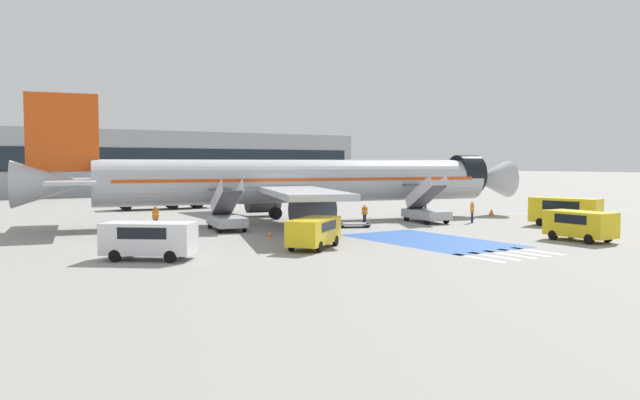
{
  "coord_description": "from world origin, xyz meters",
  "views": [
    {
      "loc": [
        -28.75,
        -45.33,
        5.05
      ],
      "look_at": [
        -0.85,
        -2.16,
        2.0
      ],
      "focal_mm": 35.0,
      "sensor_mm": 36.0,
      "label": 1
    }
  ],
  "objects": [
    {
      "name": "boarding_stairs_aft",
      "position": [
        -9.29,
        -2.22,
        0.97
      ],
      "size": [
        3.13,
        5.51,
        3.89
      ],
      "rotation": [
        0.0,
        0.0,
        -0.21
      ],
      "color": "#ADB2BA",
      "rests_on": "ground_plane"
    },
    {
      "name": "apron_walkway_bar_2",
      "position": [
        -1.41,
        -22.27,
        0.0
      ],
      "size": [
        0.44,
        3.6,
        0.01
      ],
      "primitive_type": "cube",
      "color": "silver",
      "rests_on": "ground_plane"
    },
    {
      "name": "service_van_3",
      "position": [
        -18.7,
        -13.31,
        1.18
      ],
      "size": [
        4.95,
        4.51,
        1.96
      ],
      "rotation": [
        0.0,
        0.0,
        4.04
      ],
      "color": "silver",
      "rests_on": "ground_plane"
    },
    {
      "name": "terminal_building",
      "position": [
        0.36,
        58.29,
        5.13
      ],
      "size": [
        82.24,
        12.1,
        10.26
      ],
      "color": "#9EA3A8",
      "rests_on": "ground_plane"
    },
    {
      "name": "service_van_2",
      "position": [
        -9.16,
        -14.37,
        1.09
      ],
      "size": [
        4.85,
        4.34,
        1.79
      ],
      "rotation": [
        0.0,
        0.0,
        2.23
      ],
      "color": "yellow",
      "rests_on": "ground_plane"
    },
    {
      "name": "boarding_stairs_forward",
      "position": [
        7.57,
        -5.74,
        0.99
      ],
      "size": [
        3.13,
        5.51,
        4.05
      ],
      "rotation": [
        0.0,
        0.0,
        -0.21
      ],
      "color": "#ADB2BA",
      "rests_on": "ground_plane"
    },
    {
      "name": "service_van_0",
      "position": [
        14.32,
        -14.51,
        1.36
      ],
      "size": [
        3.12,
        5.6,
        2.29
      ],
      "rotation": [
        0.0,
        0.0,
        3.39
      ],
      "color": "yellow",
      "rests_on": "ground_plane"
    },
    {
      "name": "ground_crew_1",
      "position": [
        -14.06,
        -0.16,
        1.09
      ],
      "size": [
        0.45,
        0.28,
        1.87
      ],
      "rotation": [
        0.0,
        0.0,
        0.12
      ],
      "color": "#191E38",
      "rests_on": "ground_plane"
    },
    {
      "name": "ground_plane",
      "position": [
        0.0,
        0.0,
        0.0
      ],
      "size": [
        600.0,
        600.0,
        0.0
      ],
      "primitive_type": "plane",
      "color": "gray"
    },
    {
      "name": "apron_walkway_bar_4",
      "position": [
        0.99,
        -22.27,
        0.0
      ],
      "size": [
        0.44,
        3.6,
        0.01
      ],
      "primitive_type": "cube",
      "color": "silver",
      "rests_on": "ground_plane"
    },
    {
      "name": "apron_stand_patch_blue",
      "position": [
        -0.81,
        -15.32,
        0.0
      ],
      "size": [
        6.54,
        11.81,
        0.01
      ],
      "primitive_type": "cube",
      "color": "#2856A8",
      "rests_on": "ground_plane"
    },
    {
      "name": "airliner",
      "position": [
        -1.44,
        0.63,
        3.43
      ],
      "size": [
        43.82,
        31.88,
        10.27
      ],
      "rotation": [
        0.0,
        0.0,
        -1.78
      ],
      "color": "#B7BCC4",
      "rests_on": "ground_plane"
    },
    {
      "name": "apron_walkway_bar_0",
      "position": [
        -3.81,
        -22.27,
        0.0
      ],
      "size": [
        0.44,
        3.6,
        0.01
      ],
      "primitive_type": "cube",
      "color": "silver",
      "rests_on": "ground_plane"
    },
    {
      "name": "ground_crew_0",
      "position": [
        10.46,
        -8.31,
        1.07
      ],
      "size": [
        0.42,
        0.49,
        1.84
      ],
      "rotation": [
        0.0,
        0.0,
        1.02
      ],
      "color": "#191E38",
      "rests_on": "ground_plane"
    },
    {
      "name": "apron_walkway_bar_3",
      "position": [
        -0.21,
        -22.27,
        0.0
      ],
      "size": [
        0.44,
        3.6,
        0.01
      ],
      "primitive_type": "cube",
      "color": "silver",
      "rests_on": "ground_plane"
    },
    {
      "name": "traffic_cone_1",
      "position": [
        17.28,
        -4.34,
        0.34
      ],
      "size": [
        0.6,
        0.6,
        0.67
      ],
      "color": "orange",
      "rests_on": "ground_plane"
    },
    {
      "name": "fuel_tanker",
      "position": [
        -6.05,
        21.47,
        1.88
      ],
      "size": [
        11.1,
        3.81,
        3.69
      ],
      "rotation": [
        0.0,
        0.0,
        1.44
      ],
      "color": "#38383D",
      "rests_on": "ground_plane"
    },
    {
      "name": "service_van_1",
      "position": [
        7.14,
        -20.79,
        1.17
      ],
      "size": [
        2.13,
        4.28,
        1.94
      ],
      "rotation": [
        0.0,
        0.0,
        6.27
      ],
      "color": "yellow",
      "rests_on": "ground_plane"
    },
    {
      "name": "ground_crew_2",
      "position": [
        2.17,
        -4.27,
        0.94
      ],
      "size": [
        0.37,
        0.48,
        1.64
      ],
      "rotation": [
        0.0,
        0.0,
        1.93
      ],
      "color": "#191E38",
      "rests_on": "ground_plane"
    },
    {
      "name": "apron_leadline_yellow",
      "position": [
        -0.81,
        0.49,
        0.0
      ],
      "size": [
        76.83,
        16.2,
        0.01
      ],
      "primitive_type": "cube",
      "rotation": [
        0.0,
        0.0,
        -1.78
      ],
      "color": "gold",
      "rests_on": "ground_plane"
    },
    {
      "name": "traffic_cone_0",
      "position": [
        -8.67,
        -7.87,
        0.24
      ],
      "size": [
        0.42,
        0.42,
        0.47
      ],
      "color": "orange",
      "rests_on": "ground_plane"
    },
    {
      "name": "apron_walkway_bar_1",
      "position": [
        -2.61,
        -22.27,
        0.0
      ],
      "size": [
        0.44,
        3.6,
        0.01
      ],
      "primitive_type": "cube",
      "color": "silver",
      "rests_on": "ground_plane"
    },
    {
      "name": "baggage_cart",
      "position": [
        -0.01,
        -5.66,
        0.26
      ],
      "size": [
        2.99,
        2.48,
        0.87
      ],
      "rotation": [
        0.0,
        0.0,
        1.12
      ],
      "color": "gray",
      "rests_on": "ground_plane"
    }
  ]
}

